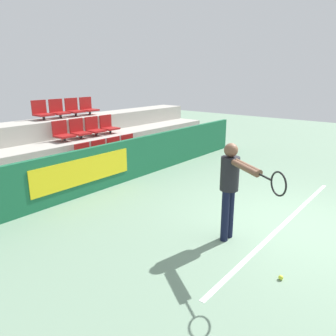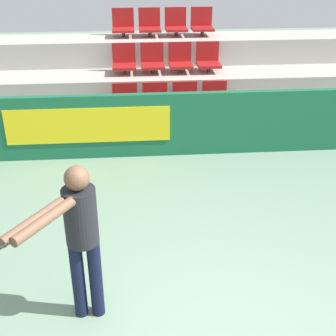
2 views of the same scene
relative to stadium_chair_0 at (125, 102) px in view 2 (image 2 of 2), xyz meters
name	(u,v)px [view 2 (image 2 of 2)]	position (x,y,z in m)	size (l,w,h in m)	color
barrier_wall	(172,124)	(0.78, -0.67, -0.17)	(10.29, 0.14, 1.09)	#19603D
bleacher_tier_front	(171,128)	(0.80, -0.12, -0.47)	(9.89, 0.92, 0.50)	#ADA89E
bleacher_tier_middle	(167,98)	(0.80, 0.80, -0.22)	(9.89, 0.92, 0.99)	#ADA89E
bleacher_tier_back	(163,73)	(0.80, 1.73, 0.02)	(9.89, 0.92, 1.49)	#ADA89E
stadium_chair_0	(125,102)	(0.00, 0.00, 0.00)	(0.44, 0.44, 0.54)	#333333
stadium_chair_1	(155,102)	(0.54, 0.00, 0.00)	(0.44, 0.44, 0.54)	#333333
stadium_chair_2	(185,101)	(1.07, 0.00, 0.00)	(0.44, 0.44, 0.54)	#333333
stadium_chair_3	(215,100)	(1.61, 0.00, 0.00)	(0.44, 0.44, 0.54)	#333333
stadium_chair_4	(124,61)	(0.00, 0.92, 0.50)	(0.44, 0.44, 0.54)	#333333
stadium_chair_5	(152,61)	(0.54, 0.92, 0.50)	(0.44, 0.44, 0.54)	#333333
stadium_chair_6	(180,60)	(1.07, 0.92, 0.50)	(0.44, 0.44, 0.54)	#333333
stadium_chair_7	(208,59)	(1.61, 0.92, 0.50)	(0.44, 0.44, 0.54)	#333333
stadium_chair_8	(123,25)	(0.00, 1.85, 0.99)	(0.44, 0.44, 0.54)	#333333
stadium_chair_9	(150,25)	(0.54, 1.85, 0.99)	(0.44, 0.44, 0.54)	#333333
stadium_chair_10	(176,24)	(1.07, 1.85, 0.99)	(0.44, 0.44, 0.54)	#333333
stadium_chair_11	(202,24)	(1.61, 1.85, 0.99)	(0.44, 0.44, 0.54)	#333333
tennis_player	(76,233)	(-0.42, -4.37, 0.32)	(0.97, 1.35, 1.67)	black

